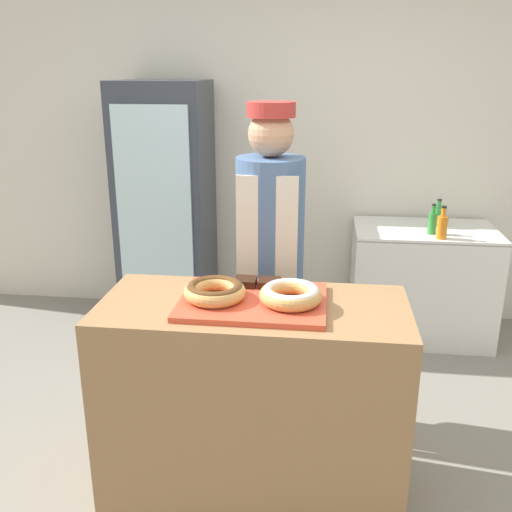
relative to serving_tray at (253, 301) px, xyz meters
name	(u,v)px	position (x,y,z in m)	size (l,w,h in m)	color
ground_plane	(253,485)	(0.00, 0.00, -0.93)	(14.00, 14.00, 0.00)	gray
wall_back	(289,140)	(0.00, 2.13, 0.42)	(8.00, 0.06, 2.70)	silver
display_counter	(253,400)	(0.00, 0.00, -0.47)	(1.31, 0.59, 0.92)	#997047
serving_tray	(253,301)	(0.00, 0.00, 0.00)	(0.61, 0.46, 0.02)	#D84C33
donut_chocolate_glaze	(215,290)	(-0.16, -0.02, 0.05)	(0.26, 0.26, 0.07)	tan
donut_light_glaze	(291,294)	(0.16, -0.02, 0.05)	(0.26, 0.26, 0.07)	tan
brownie_back_left	(246,282)	(-0.05, 0.15, 0.03)	(0.10, 0.10, 0.03)	black
brownie_back_right	(269,283)	(0.05, 0.15, 0.03)	(0.10, 0.10, 0.03)	black
baker_person	(270,261)	(0.01, 0.59, -0.02)	(0.35, 0.35, 1.71)	#4C4C51
beverage_fridge	(166,208)	(-0.86, 1.75, -0.04)	(0.63, 0.59, 1.79)	#333842
chest_freezer	(421,282)	(0.99, 1.76, -0.53)	(0.98, 0.63, 0.80)	white
bottle_green	(438,216)	(1.07, 1.81, -0.05)	(0.06, 0.06, 0.20)	#2D8C38
bottle_orange	(442,226)	(1.05, 1.52, -0.05)	(0.07, 0.07, 0.22)	orange
bottle_green_b	(432,222)	(1.00, 1.62, -0.05)	(0.06, 0.06, 0.21)	#2D8C38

